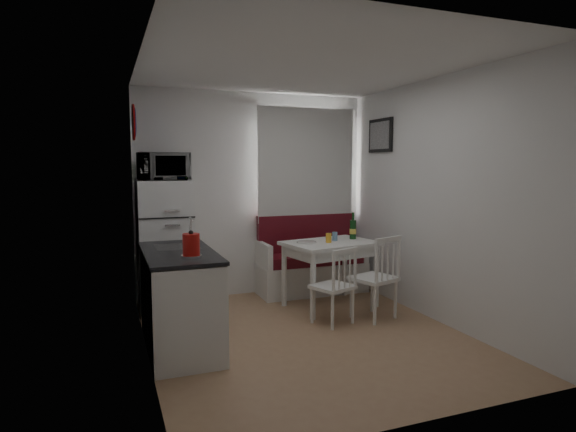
% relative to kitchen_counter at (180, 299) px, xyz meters
% --- Properties ---
extents(floor, '(3.00, 3.50, 0.02)m').
position_rel_kitchen_counter_xyz_m(floor, '(1.20, -0.16, -0.46)').
color(floor, tan).
rests_on(floor, ground).
extents(ceiling, '(3.00, 3.50, 0.02)m').
position_rel_kitchen_counter_xyz_m(ceiling, '(1.20, -0.16, 2.14)').
color(ceiling, white).
rests_on(ceiling, wall_back).
extents(wall_back, '(3.00, 0.02, 2.60)m').
position_rel_kitchen_counter_xyz_m(wall_back, '(1.20, 1.59, 0.84)').
color(wall_back, white).
rests_on(wall_back, floor).
extents(wall_front, '(3.00, 0.02, 2.60)m').
position_rel_kitchen_counter_xyz_m(wall_front, '(1.20, -1.91, 0.84)').
color(wall_front, white).
rests_on(wall_front, floor).
extents(wall_left, '(0.02, 3.50, 2.60)m').
position_rel_kitchen_counter_xyz_m(wall_left, '(-0.30, -0.16, 0.84)').
color(wall_left, white).
rests_on(wall_left, floor).
extents(wall_right, '(0.02, 3.50, 2.60)m').
position_rel_kitchen_counter_xyz_m(wall_right, '(2.70, -0.16, 0.84)').
color(wall_right, white).
rests_on(wall_right, floor).
extents(window, '(1.22, 0.06, 1.47)m').
position_rel_kitchen_counter_xyz_m(window, '(1.90, 1.56, 1.17)').
color(window, white).
rests_on(window, wall_back).
extents(curtain, '(1.35, 0.02, 1.50)m').
position_rel_kitchen_counter_xyz_m(curtain, '(1.90, 1.49, 1.22)').
color(curtain, white).
rests_on(curtain, wall_back).
extents(kitchen_counter, '(0.62, 1.32, 1.16)m').
position_rel_kitchen_counter_xyz_m(kitchen_counter, '(0.00, 0.00, 0.00)').
color(kitchen_counter, white).
rests_on(kitchen_counter, floor).
extents(wall_sign, '(0.03, 0.40, 0.40)m').
position_rel_kitchen_counter_xyz_m(wall_sign, '(-0.27, 1.29, 1.69)').
color(wall_sign, '#1B3BA2').
rests_on(wall_sign, wall_left).
extents(picture_frame, '(0.04, 0.52, 0.42)m').
position_rel_kitchen_counter_xyz_m(picture_frame, '(2.67, 0.94, 1.59)').
color(picture_frame, black).
rests_on(picture_frame, wall_right).
extents(bench, '(1.42, 0.55, 1.02)m').
position_rel_kitchen_counter_xyz_m(bench, '(1.91, 1.36, -0.12)').
color(bench, white).
rests_on(bench, floor).
extents(dining_table, '(1.16, 0.91, 0.78)m').
position_rel_kitchen_counter_xyz_m(dining_table, '(1.86, 0.67, 0.24)').
color(dining_table, white).
rests_on(dining_table, floor).
extents(chair_left, '(0.49, 0.49, 0.44)m').
position_rel_kitchen_counter_xyz_m(chair_left, '(1.61, 0.01, 0.05)').
color(chair_left, white).
rests_on(chair_left, floor).
extents(chair_right, '(0.54, 0.54, 0.49)m').
position_rel_kitchen_counter_xyz_m(chair_right, '(2.11, 0.00, 0.11)').
color(chair_right, white).
rests_on(chair_right, floor).
extents(fridge, '(0.60, 0.60, 1.51)m').
position_rel_kitchen_counter_xyz_m(fridge, '(0.02, 1.24, 0.30)').
color(fridge, white).
rests_on(fridge, floor).
extents(microwave, '(0.56, 0.38, 0.31)m').
position_rel_kitchen_counter_xyz_m(microwave, '(0.02, 1.19, 1.21)').
color(microwave, white).
rests_on(microwave, fridge).
extents(kettle, '(0.17, 0.17, 0.23)m').
position_rel_kitchen_counter_xyz_m(kettle, '(0.05, -0.40, 0.56)').
color(kettle, red).
rests_on(kettle, kitchen_counter).
extents(wine_bottle, '(0.08, 0.08, 0.33)m').
position_rel_kitchen_counter_xyz_m(wine_bottle, '(2.21, 0.77, 0.49)').
color(wine_bottle, '#144119').
rests_on(wine_bottle, dining_table).
extents(drinking_glass_orange, '(0.07, 0.07, 0.11)m').
position_rel_kitchen_counter_xyz_m(drinking_glass_orange, '(1.81, 0.62, 0.38)').
color(drinking_glass_orange, yellow).
rests_on(drinking_glass_orange, dining_table).
extents(drinking_glass_blue, '(0.06, 0.06, 0.11)m').
position_rel_kitchen_counter_xyz_m(drinking_glass_blue, '(1.94, 0.72, 0.38)').
color(drinking_glass_blue, '#6E95BB').
rests_on(drinking_glass_blue, dining_table).
extents(plate, '(0.23, 0.23, 0.02)m').
position_rel_kitchen_counter_xyz_m(plate, '(1.56, 0.69, 0.33)').
color(plate, white).
rests_on(plate, dining_table).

